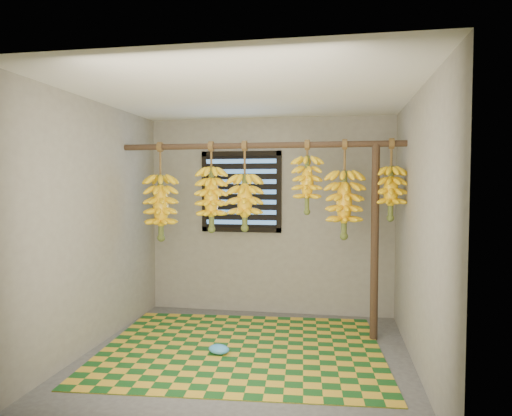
% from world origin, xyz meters
% --- Properties ---
extents(floor, '(3.00, 3.00, 0.01)m').
position_xyz_m(floor, '(0.00, 0.00, -0.01)').
color(floor, '#4A4A4A').
rests_on(floor, ground).
extents(ceiling, '(3.00, 3.00, 0.01)m').
position_xyz_m(ceiling, '(0.00, 0.00, 2.40)').
color(ceiling, silver).
rests_on(ceiling, wall_back).
extents(wall_back, '(3.00, 0.01, 2.40)m').
position_xyz_m(wall_back, '(0.00, 1.50, 1.20)').
color(wall_back, slate).
rests_on(wall_back, floor).
extents(wall_left, '(0.01, 3.00, 2.40)m').
position_xyz_m(wall_left, '(-1.50, 0.00, 1.20)').
color(wall_left, slate).
rests_on(wall_left, floor).
extents(wall_right, '(0.01, 3.00, 2.40)m').
position_xyz_m(wall_right, '(1.50, 0.00, 1.20)').
color(wall_right, slate).
rests_on(wall_right, floor).
extents(window, '(1.00, 0.04, 1.00)m').
position_xyz_m(window, '(-0.35, 1.48, 1.50)').
color(window, black).
rests_on(window, wall_back).
extents(hanging_pole, '(3.00, 0.06, 0.06)m').
position_xyz_m(hanging_pole, '(0.00, 0.70, 2.00)').
color(hanging_pole, '#483321').
rests_on(hanging_pole, wall_left).
extents(support_post, '(0.08, 0.08, 2.00)m').
position_xyz_m(support_post, '(1.20, 0.70, 1.00)').
color(support_post, '#483321').
rests_on(support_post, floor).
extents(woven_mat, '(2.81, 2.32, 0.01)m').
position_xyz_m(woven_mat, '(-0.08, 0.20, 0.01)').
color(woven_mat, '#164D1A').
rests_on(woven_mat, floor).
extents(plastic_bag, '(0.24, 0.20, 0.09)m').
position_xyz_m(plastic_bag, '(-0.26, 0.01, 0.05)').
color(plastic_bag, '#3FA0EB').
rests_on(plastic_bag, woven_mat).
extents(banana_bunch_a, '(0.35, 0.35, 1.07)m').
position_xyz_m(banana_bunch_a, '(-1.09, 0.70, 1.34)').
color(banana_bunch_a, brown).
rests_on(banana_bunch_a, hanging_pole).
extents(banana_bunch_b, '(0.32, 0.32, 0.96)m').
position_xyz_m(banana_bunch_b, '(-0.51, 0.70, 1.43)').
color(banana_bunch_b, brown).
rests_on(banana_bunch_b, hanging_pole).
extents(banana_bunch_c, '(0.37, 0.37, 0.94)m').
position_xyz_m(banana_bunch_c, '(-0.15, 0.70, 1.40)').
color(banana_bunch_c, brown).
rests_on(banana_bunch_c, hanging_pole).
extents(banana_bunch_d, '(0.31, 0.31, 0.76)m').
position_xyz_m(banana_bunch_d, '(0.51, 0.70, 1.59)').
color(banana_bunch_d, brown).
rests_on(banana_bunch_d, hanging_pole).
extents(banana_bunch_e, '(0.38, 0.38, 1.01)m').
position_xyz_m(banana_bunch_e, '(0.89, 0.70, 1.39)').
color(banana_bunch_e, brown).
rests_on(banana_bunch_e, hanging_pole).
extents(banana_bunch_f, '(0.30, 0.30, 0.82)m').
position_xyz_m(banana_bunch_f, '(1.35, 0.70, 1.51)').
color(banana_bunch_f, brown).
rests_on(banana_bunch_f, hanging_pole).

